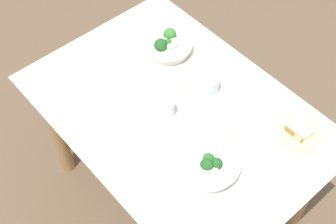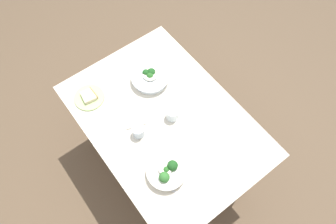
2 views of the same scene
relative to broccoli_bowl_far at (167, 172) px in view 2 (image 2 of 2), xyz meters
The scene contains 13 objects.
ground_plane 0.86m from the broccoli_bowl_far, 34.79° to the right, with size 6.00×6.00×0.00m, color brown.
dining_table 0.38m from the broccoli_bowl_far, 34.79° to the right, with size 1.25×0.88×0.75m.
broccoli_bowl_far is the anchor object (origin of this frame).
broccoli_bowl_near 0.64m from the broccoli_bowl_far, 27.38° to the right, with size 0.25×0.25×0.09m.
bread_side_plate 0.70m from the broccoli_bowl_far, ahead, with size 0.19×0.19×0.04m.
water_glass_center 0.36m from the broccoli_bowl_far, 42.53° to the right, with size 0.07×0.07×0.08m, color silver.
water_glass_side 0.30m from the broccoli_bowl_far, ahead, with size 0.07×0.07×0.08m, color silver.
fork_by_far_bowl 0.39m from the broccoli_bowl_far, 107.49° to the right, with size 0.11×0.03×0.00m.
fork_by_near_bowl 0.55m from the broccoli_bowl_far, 41.45° to the right, with size 0.09×0.06×0.00m.
table_knife_left 0.19m from the broccoli_bowl_far, behind, with size 0.22×0.01×0.00m, color #B7B7BC.
table_knife_right 0.23m from the broccoli_bowl_far, 101.42° to the right, with size 0.20×0.01×0.00m, color #B7B7BC.
napkin_folded_upper 0.45m from the broccoli_bowl_far, ahead, with size 0.21×0.13×0.01m, color #B1A997.
napkin_folded_lower 0.17m from the broccoli_bowl_far, 13.37° to the right, with size 0.18×0.16×0.01m, color #B1A997.
Camera 2 is at (-0.71, 0.51, 2.48)m, focal length 33.78 mm.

